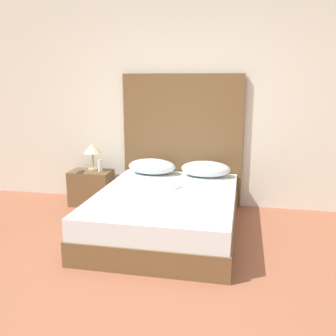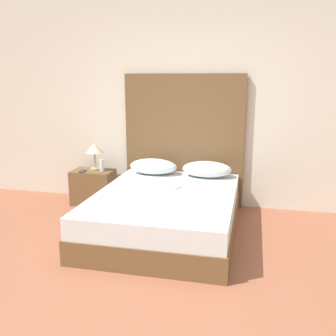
% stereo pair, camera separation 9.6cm
% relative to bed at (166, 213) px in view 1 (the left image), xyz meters
% --- Properties ---
extents(ground_plane, '(16.00, 16.00, 0.00)m').
position_rel_bed_xyz_m(ground_plane, '(0.07, -1.42, -0.22)').
color(ground_plane, '#9E5B42').
extents(wall_back, '(10.00, 0.06, 2.70)m').
position_rel_bed_xyz_m(wall_back, '(0.07, 1.08, 1.13)').
color(wall_back, silver).
rests_on(wall_back, ground_plane).
extents(bed, '(1.49, 1.97, 0.45)m').
position_rel_bed_xyz_m(bed, '(0.00, 0.00, 0.00)').
color(bed, brown).
rests_on(bed, ground_plane).
extents(headboard, '(1.57, 0.05, 1.72)m').
position_rel_bed_xyz_m(headboard, '(0.00, 1.01, 0.63)').
color(headboard, brown).
rests_on(headboard, ground_plane).
extents(pillow_left, '(0.61, 0.35, 0.20)m').
position_rel_bed_xyz_m(pillow_left, '(-0.35, 0.76, 0.33)').
color(pillow_left, silver).
rests_on(pillow_left, bed).
extents(pillow_right, '(0.61, 0.35, 0.20)m').
position_rel_bed_xyz_m(pillow_right, '(0.35, 0.76, 0.33)').
color(pillow_right, silver).
rests_on(pillow_right, bed).
extents(phone_on_bed, '(0.12, 0.17, 0.01)m').
position_rel_bed_xyz_m(phone_on_bed, '(0.08, 0.19, 0.23)').
color(phone_on_bed, '#B7B7BC').
rests_on(phone_on_bed, bed).
extents(nightstand, '(0.54, 0.35, 0.46)m').
position_rel_bed_xyz_m(nightstand, '(-1.17, 0.72, 0.01)').
color(nightstand, brown).
rests_on(nightstand, ground_plane).
extents(table_lamp, '(0.24, 0.24, 0.36)m').
position_rel_bed_xyz_m(table_lamp, '(-1.16, 0.79, 0.51)').
color(table_lamp, tan).
rests_on(table_lamp, nightstand).
extents(phone_on_nightstand, '(0.10, 0.16, 0.01)m').
position_rel_bed_xyz_m(phone_on_nightstand, '(-1.28, 0.63, 0.24)').
color(phone_on_nightstand, '#232328').
rests_on(phone_on_nightstand, nightstand).
extents(toiletry_bottle, '(0.06, 0.06, 0.16)m').
position_rel_bed_xyz_m(toiletry_bottle, '(-1.04, 0.72, 0.32)').
color(toiletry_bottle, silver).
rests_on(toiletry_bottle, nightstand).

